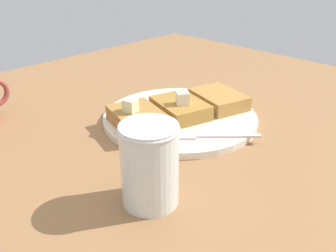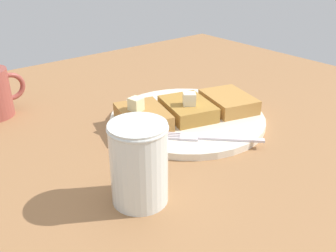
% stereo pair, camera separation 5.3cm
% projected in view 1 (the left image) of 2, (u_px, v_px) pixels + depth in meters
% --- Properties ---
extents(table_surface, '(1.10, 1.10, 0.02)m').
position_uv_depth(table_surface, '(189.00, 146.00, 0.60)').
color(table_surface, '#966740').
rests_on(table_surface, ground).
extents(plate, '(0.27, 0.27, 0.01)m').
position_uv_depth(plate, '(180.00, 117.00, 0.65)').
color(plate, silver).
rests_on(plate, table_surface).
extents(toast_slice_left, '(0.10, 0.11, 0.03)m').
position_uv_depth(toast_slice_left, '(137.00, 118.00, 0.61)').
color(toast_slice_left, '#A87538').
rests_on(toast_slice_left, plate).
extents(toast_slice_middle, '(0.10, 0.11, 0.03)m').
position_uv_depth(toast_slice_middle, '(180.00, 108.00, 0.65)').
color(toast_slice_middle, '#A77732').
rests_on(toast_slice_middle, plate).
extents(toast_slice_right, '(0.10, 0.11, 0.03)m').
position_uv_depth(toast_slice_right, '(218.00, 99.00, 0.68)').
color(toast_slice_right, '#B37D3C').
rests_on(toast_slice_right, plate).
extents(butter_pat_primary, '(0.02, 0.02, 0.02)m').
position_uv_depth(butter_pat_primary, '(131.00, 106.00, 0.60)').
color(butter_pat_primary, '#ECEAB7').
rests_on(butter_pat_primary, toast_slice_left).
extents(butter_pat_secondary, '(0.03, 0.03, 0.02)m').
position_uv_depth(butter_pat_secondary, '(183.00, 98.00, 0.63)').
color(butter_pat_secondary, '#F0E9C8').
rests_on(butter_pat_secondary, toast_slice_middle).
extents(fork, '(0.12, 0.12, 0.00)m').
position_uv_depth(fork, '(202.00, 136.00, 0.58)').
color(fork, silver).
rests_on(fork, plate).
extents(syrup_jar, '(0.07, 0.07, 0.10)m').
position_uv_depth(syrup_jar, '(150.00, 169.00, 0.43)').
color(syrup_jar, '#5D2A0E').
rests_on(syrup_jar, table_surface).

